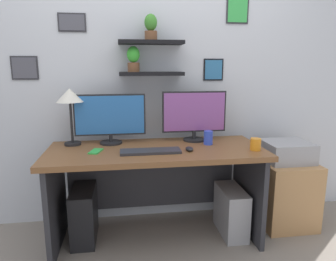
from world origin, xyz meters
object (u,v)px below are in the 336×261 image
object	(u,v)px
coffee_mug	(256,144)
computer_tower_left	(84,214)
computer_mouse	(189,149)
drawer_cabinet	(284,192)
cell_phone	(96,151)
printer	(287,151)
desk	(155,172)
monitor_right	(194,115)
keyboard	(150,151)
computer_tower_right	(231,211)
monitor_left	(110,118)
desk_lamp	(70,99)
water_cup	(208,138)

from	to	relation	value
coffee_mug	computer_tower_left	world-z (taller)	coffee_mug
computer_mouse	drawer_cabinet	distance (m)	1.04
coffee_mug	cell_phone	bearing A→B (deg)	174.12
printer	desk	bearing A→B (deg)	-177.64
monitor_right	computer_tower_left	size ratio (longest dim) A/B	1.26
keyboard	drawer_cabinet	size ratio (longest dim) A/B	0.78
drawer_cabinet	computer_tower_right	distance (m)	0.54
monitor_left	drawer_cabinet	bearing A→B (deg)	-4.46
desk_lamp	coffee_mug	bearing A→B (deg)	-14.64
monitor_right	coffee_mug	world-z (taller)	monitor_right
coffee_mug	computer_tower_left	bearing A→B (deg)	170.48
monitor_left	keyboard	size ratio (longest dim) A/B	1.29
cell_phone	computer_tower_right	world-z (taller)	cell_phone
keyboard	desk_lamp	bearing A→B (deg)	152.07
desk	printer	size ratio (longest dim) A/B	4.33
cell_phone	coffee_mug	distance (m)	1.19
keyboard	computer_tower_left	size ratio (longest dim) A/B	1.04
cell_phone	computer_mouse	bearing A→B (deg)	10.32
desk_lamp	drawer_cabinet	bearing A→B (deg)	-3.49
cell_phone	water_cup	distance (m)	0.88
printer	computer_tower_right	xyz separation A→B (m)	(-0.52, -0.11, -0.46)
monitor_right	cell_phone	xyz separation A→B (m)	(-0.79, -0.25, -0.22)
computer_mouse	desk_lamp	xyz separation A→B (m)	(-0.89, 0.31, 0.35)
cell_phone	printer	bearing A→B (deg)	20.87
keyboard	computer_mouse	world-z (taller)	computer_mouse
desk	computer_tower_left	bearing A→B (deg)	178.60
coffee_mug	printer	size ratio (longest dim) A/B	0.24
monitor_right	computer_tower_left	bearing A→B (deg)	-170.83
desk	computer_mouse	world-z (taller)	computer_mouse
monitor_right	drawer_cabinet	distance (m)	1.05
desk_lamp	printer	distance (m)	1.85
monitor_left	water_cup	bearing A→B (deg)	-10.85
monitor_left	computer_mouse	distance (m)	0.69
cell_phone	water_cup	world-z (taller)	water_cup
desk_lamp	cell_phone	distance (m)	0.48
computer_mouse	drawer_cabinet	bearing A→B (deg)	12.60
cell_phone	drawer_cabinet	distance (m)	1.66
coffee_mug	drawer_cabinet	xyz separation A→B (m)	(0.40, 0.25, -0.51)
drawer_cabinet	computer_tower_left	xyz separation A→B (m)	(-1.71, -0.03, -0.07)
desk_lamp	computer_tower_right	xyz separation A→B (m)	(1.27, -0.22, -0.92)
desk	drawer_cabinet	distance (m)	1.17
coffee_mug	computer_tower_right	world-z (taller)	coffee_mug
monitor_right	desk_lamp	distance (m)	1.00
computer_mouse	desk_lamp	bearing A→B (deg)	160.75
desk	cell_phone	size ratio (longest dim) A/B	11.76
drawer_cabinet	computer_tower_right	size ratio (longest dim) A/B	1.42
coffee_mug	monitor_right	bearing A→B (deg)	136.54
desk_lamp	printer	bearing A→B (deg)	-3.49
keyboard	computer_tower_left	xyz separation A→B (m)	(-0.52, 0.17, -0.55)
cell_phone	monitor_right	bearing A→B (deg)	33.36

